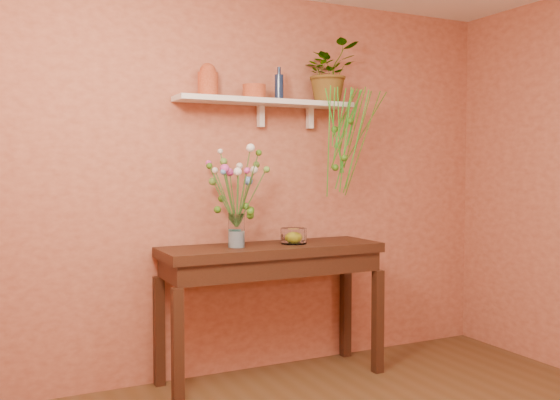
{
  "coord_description": "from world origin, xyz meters",
  "views": [
    {
      "loc": [
        -1.77,
        -2.06,
        1.46
      ],
      "look_at": [
        0.0,
        1.55,
        1.25
      ],
      "focal_mm": 39.54,
      "sensor_mm": 36.0,
      "label": 1
    }
  ],
  "objects_px": {
    "bouquet": "(237,181)",
    "sideboard": "(272,265)",
    "spider_plant": "(329,72)",
    "glass_bowl": "(294,237)",
    "blue_bottle": "(279,87)",
    "terracotta_jug": "(208,81)",
    "glass_vase": "(237,233)"
  },
  "relations": [
    {
      "from": "terracotta_jug",
      "to": "glass_vase",
      "type": "distance_m",
      "value": 1.04
    },
    {
      "from": "spider_plant",
      "to": "glass_bowl",
      "type": "distance_m",
      "value": 1.24
    },
    {
      "from": "sideboard",
      "to": "blue_bottle",
      "type": "distance_m",
      "value": 1.25
    },
    {
      "from": "terracotta_jug",
      "to": "blue_bottle",
      "type": "relative_size",
      "value": 0.98
    },
    {
      "from": "spider_plant",
      "to": "glass_vase",
      "type": "relative_size",
      "value": 1.96
    },
    {
      "from": "spider_plant",
      "to": "bouquet",
      "type": "xyz_separation_m",
      "value": [
        -0.79,
        -0.15,
        -0.79
      ]
    },
    {
      "from": "blue_bottle",
      "to": "glass_bowl",
      "type": "distance_m",
      "value": 1.06
    },
    {
      "from": "sideboard",
      "to": "bouquet",
      "type": "relative_size",
      "value": 2.8
    },
    {
      "from": "sideboard",
      "to": "glass_vase",
      "type": "relative_size",
      "value": 6.74
    },
    {
      "from": "spider_plant",
      "to": "terracotta_jug",
      "type": "bearing_deg",
      "value": 178.67
    },
    {
      "from": "blue_bottle",
      "to": "glass_bowl",
      "type": "height_order",
      "value": "blue_bottle"
    },
    {
      "from": "glass_bowl",
      "to": "sideboard",
      "type": "bearing_deg",
      "value": 178.35
    },
    {
      "from": "terracotta_jug",
      "to": "glass_bowl",
      "type": "xyz_separation_m",
      "value": [
        0.57,
        -0.16,
        -1.06
      ]
    },
    {
      "from": "bouquet",
      "to": "glass_bowl",
      "type": "height_order",
      "value": "bouquet"
    },
    {
      "from": "bouquet",
      "to": "sideboard",
      "type": "bearing_deg",
      "value": 3.41
    },
    {
      "from": "spider_plant",
      "to": "sideboard",
      "type": "bearing_deg",
      "value": -165.38
    },
    {
      "from": "blue_bottle",
      "to": "sideboard",
      "type": "bearing_deg",
      "value": -133.24
    },
    {
      "from": "terracotta_jug",
      "to": "glass_bowl",
      "type": "distance_m",
      "value": 1.22
    },
    {
      "from": "terracotta_jug",
      "to": "spider_plant",
      "type": "height_order",
      "value": "spider_plant"
    },
    {
      "from": "spider_plant",
      "to": "glass_vase",
      "type": "height_order",
      "value": "spider_plant"
    },
    {
      "from": "sideboard",
      "to": "bouquet",
      "type": "bearing_deg",
      "value": -176.59
    },
    {
      "from": "blue_bottle",
      "to": "bouquet",
      "type": "bearing_deg",
      "value": -159.81
    },
    {
      "from": "sideboard",
      "to": "blue_bottle",
      "type": "xyz_separation_m",
      "value": [
        0.12,
        0.12,
        1.23
      ]
    },
    {
      "from": "terracotta_jug",
      "to": "blue_bottle",
      "type": "bearing_deg",
      "value": -4.02
    },
    {
      "from": "glass_bowl",
      "to": "spider_plant",
      "type": "bearing_deg",
      "value": 21.48
    },
    {
      "from": "sideboard",
      "to": "spider_plant",
      "type": "relative_size",
      "value": 3.45
    },
    {
      "from": "sideboard",
      "to": "blue_bottle",
      "type": "relative_size",
      "value": 6.69
    },
    {
      "from": "sideboard",
      "to": "spider_plant",
      "type": "xyz_separation_m",
      "value": [
        0.53,
        0.14,
        1.36
      ]
    },
    {
      "from": "bouquet",
      "to": "terracotta_jug",
      "type": "bearing_deg",
      "value": 127.74
    },
    {
      "from": "bouquet",
      "to": "glass_bowl",
      "type": "bearing_deg",
      "value": 1.45
    },
    {
      "from": "spider_plant",
      "to": "bouquet",
      "type": "distance_m",
      "value": 1.13
    },
    {
      "from": "terracotta_jug",
      "to": "glass_vase",
      "type": "xyz_separation_m",
      "value": [
        0.13,
        -0.17,
        -1.02
      ]
    }
  ]
}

